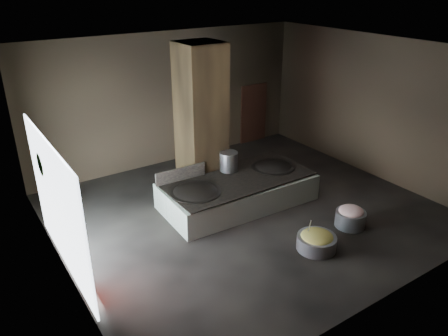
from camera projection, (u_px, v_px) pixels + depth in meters
floor at (246, 213)px, 12.44m from camera, size 10.00×9.00×0.10m
ceiling at (250, 48)px, 10.54m from camera, size 10.00×9.00×0.10m
back_wall at (169, 99)px, 14.94m from camera, size 10.00×0.10×4.50m
front_wall at (395, 208)px, 8.04m from camera, size 10.00×0.10×4.50m
left_wall at (50, 185)px, 8.94m from camera, size 0.10×9.00×4.50m
right_wall at (374, 107)px, 14.04m from camera, size 0.10×9.00×4.50m
pillar at (201, 120)px, 12.78m from camera, size 1.20×1.20×4.50m
hearth_platform at (238, 191)px, 12.71m from camera, size 4.46×2.26×0.76m
platform_cap at (238, 178)px, 12.53m from camera, size 4.29×2.06×0.03m
wok_left at (195, 194)px, 11.79m from camera, size 1.38×1.38×0.38m
wok_left_rim at (195, 192)px, 11.76m from camera, size 1.41×1.41×0.05m
wok_right at (273, 169)px, 13.28m from camera, size 1.29×1.29×0.36m
wok_right_rim at (273, 167)px, 13.25m from camera, size 1.32×1.32×0.05m
stock_pot at (229, 161)px, 12.84m from camera, size 0.53×0.53×0.57m
splash_guard at (181, 174)px, 12.28m from camera, size 1.53×0.11×0.38m
cook at (221, 152)px, 14.30m from camera, size 0.66×0.48×1.67m
veg_basin at (316, 243)px, 10.68m from camera, size 1.13×1.13×0.36m
veg_fill at (317, 237)px, 10.61m from camera, size 0.79×0.79×0.24m
ladle at (309, 229)px, 10.56m from camera, size 0.25×0.33×0.69m
meat_basin at (350, 219)px, 11.63m from camera, size 1.02×1.02×0.43m
meat_fill at (351, 211)px, 11.53m from camera, size 0.66×0.66×0.25m
doorway_near at (201, 125)px, 15.94m from camera, size 1.18×0.08×2.38m
doorway_near_glow at (209, 128)px, 15.82m from camera, size 0.86×0.04×2.03m
doorway_far at (253, 114)px, 17.16m from camera, size 1.18×0.08×2.38m
doorway_far_glow at (251, 115)px, 17.24m from camera, size 0.80×0.04×1.89m
left_opening at (58, 207)px, 9.41m from camera, size 0.04×4.20×3.10m
pavilion_sliver at (84, 265)px, 8.76m from camera, size 0.05×0.90×1.70m
tree_silhouette at (45, 163)px, 10.04m from camera, size 0.28×1.10×1.10m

